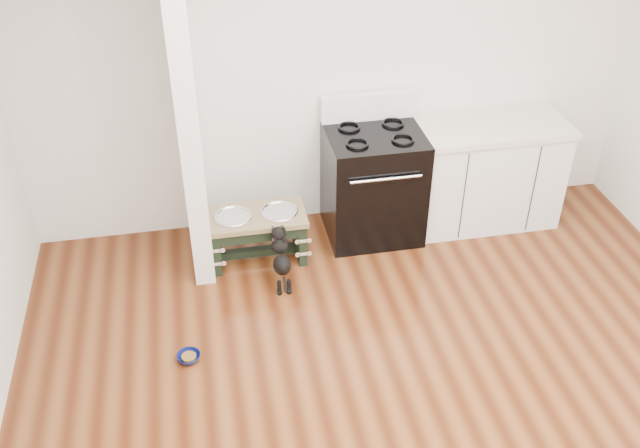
% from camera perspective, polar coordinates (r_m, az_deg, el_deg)
% --- Properties ---
extents(ground, '(5.00, 5.00, 0.00)m').
position_cam_1_polar(ground, '(4.54, 7.89, -16.52)').
color(ground, '#421C0B').
rests_on(ground, ground).
extents(room_shell, '(5.00, 5.00, 5.00)m').
position_cam_1_polar(room_shell, '(3.44, 10.01, 0.65)').
color(room_shell, silver).
rests_on(room_shell, ground).
extents(partition_wall, '(0.15, 0.80, 2.70)m').
position_cam_1_polar(partition_wall, '(5.21, -10.70, 9.59)').
color(partition_wall, silver).
rests_on(partition_wall, ground).
extents(oven_range, '(0.76, 0.69, 1.14)m').
position_cam_1_polar(oven_range, '(5.84, 4.27, 3.33)').
color(oven_range, black).
rests_on(oven_range, ground).
extents(cabinet_run, '(1.24, 0.64, 0.91)m').
position_cam_1_polar(cabinet_run, '(6.17, 13.07, 4.05)').
color(cabinet_run, silver).
rests_on(cabinet_run, ground).
extents(dog_feeder, '(0.77, 0.41, 0.44)m').
position_cam_1_polar(dog_feeder, '(5.62, -5.05, -0.30)').
color(dog_feeder, black).
rests_on(dog_feeder, ground).
extents(puppy, '(0.13, 0.39, 0.47)m').
position_cam_1_polar(puppy, '(5.37, -3.13, -2.65)').
color(puppy, black).
rests_on(puppy, ground).
extents(floor_bowl, '(0.18, 0.18, 0.05)m').
position_cam_1_polar(floor_bowl, '(4.99, -10.45, -10.44)').
color(floor_bowl, '#0B1350').
rests_on(floor_bowl, ground).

